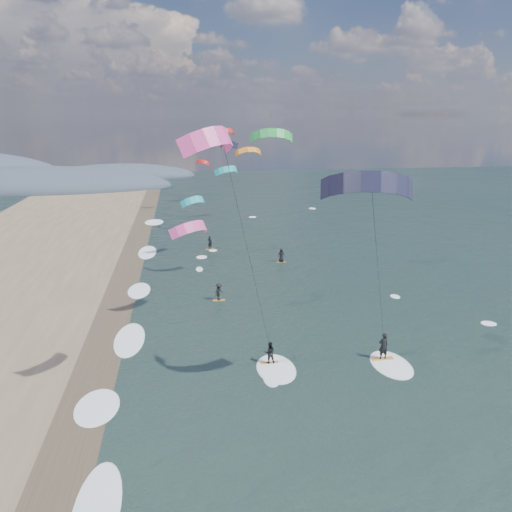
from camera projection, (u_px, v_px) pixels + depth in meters
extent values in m
plane|color=black|center=(312.00, 456.00, 24.78)|extent=(260.00, 260.00, 0.00)
cube|color=#382D23|center=(94.00, 374.00, 32.57)|extent=(3.00, 240.00, 0.00)
ellipsoid|color=#3D4756|center=(31.00, 188.00, 114.16)|extent=(64.00, 24.00, 10.00)
ellipsoid|color=#3D4756|center=(121.00, 177.00, 135.76)|extent=(40.00, 18.00, 7.00)
cube|color=orange|center=(382.00, 359.00, 34.51)|extent=(1.55, 0.47, 0.07)
imported|color=black|center=(383.00, 346.00, 34.24)|extent=(0.75, 0.53, 1.92)
ellipsoid|color=white|center=(391.00, 365.00, 33.80)|extent=(2.60, 4.20, 0.12)
cylinder|color=black|center=(378.00, 275.00, 29.41)|extent=(0.02, 0.02, 13.87)
cube|color=orange|center=(270.00, 363.00, 33.97)|extent=(1.20, 0.37, 0.06)
imported|color=black|center=(270.00, 352.00, 33.76)|extent=(0.78, 0.62, 1.53)
ellipsoid|color=white|center=(276.00, 369.00, 33.26)|extent=(2.60, 4.20, 0.12)
cylinder|color=black|center=(250.00, 259.00, 28.59)|extent=(0.02, 0.02, 15.71)
cube|color=orange|center=(219.00, 300.00, 45.45)|extent=(1.10, 0.35, 0.05)
imported|color=black|center=(219.00, 292.00, 45.23)|extent=(1.12, 1.16, 1.59)
cube|color=orange|center=(281.00, 262.00, 57.24)|extent=(1.10, 0.35, 0.05)
imported|color=black|center=(281.00, 255.00, 57.02)|extent=(0.83, 0.60, 1.58)
cube|color=orange|center=(210.00, 249.00, 62.68)|extent=(1.10, 0.35, 0.05)
imported|color=black|center=(210.00, 242.00, 62.44)|extent=(0.73, 0.70, 1.69)
ellipsoid|color=white|center=(79.00, 511.00, 21.33)|extent=(2.40, 5.40, 0.11)
ellipsoid|color=white|center=(105.00, 407.00, 28.94)|extent=(2.40, 5.40, 0.11)
ellipsoid|color=white|center=(121.00, 340.00, 37.50)|extent=(2.40, 5.40, 0.11)
ellipsoid|color=white|center=(134.00, 291.00, 47.96)|extent=(2.40, 5.40, 0.11)
ellipsoid|color=white|center=(143.00, 252.00, 61.28)|extent=(2.40, 5.40, 0.11)
ellipsoid|color=white|center=(151.00, 222.00, 78.40)|extent=(2.40, 5.40, 0.11)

